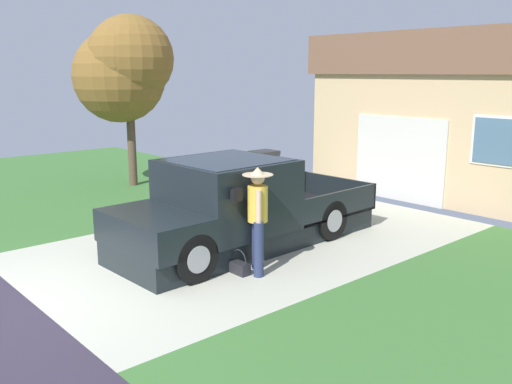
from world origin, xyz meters
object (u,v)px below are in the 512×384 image
Objects in this scene: pickup_truck at (232,210)px; handbag at (239,267)px; person_with_hat at (258,214)px; neighbor_tree at (125,66)px; wheeled_trash_bin at (264,169)px; house_with_garage at (506,114)px.

handbag is (1.10, -0.75, -0.64)m from pickup_truck.
pickup_truck reaches higher than handbag.
person_with_hat is 0.37× the size of neighbor_tree.
neighbor_tree is 4.38× the size of wheeled_trash_bin.
wheeled_trash_bin is (3.05, 2.54, -2.82)m from neighbor_tree.
house_with_garage reaches higher than handbag.
wheeled_trash_bin is at bearing -50.20° from pickup_truck.
wheeled_trash_bin is (-4.66, 4.82, 0.48)m from handbag.
house_with_garage is (-0.23, 9.19, 1.17)m from person_with_hat.
house_with_garage is at bearing 45.32° from wheeled_trash_bin.
person_with_hat is at bearing 58.90° from handbag.
neighbor_tree is 4.87m from wheeled_trash_bin.
neighbor_tree is at bearing -140.21° from wheeled_trash_bin.
neighbor_tree is (-7.64, -7.18, 1.26)m from house_with_garage.
person_with_hat is 1.60× the size of wheeled_trash_bin.
handbag is at bearing -45.97° from wheeled_trash_bin.
house_with_garage is at bearing 90.41° from handbag.
handbag is 8.68m from neighbor_tree.
handbag is 9.67m from house_with_garage.
person_with_hat is 8.47m from neighbor_tree.
house_with_garage is at bearing 43.23° from neighbor_tree.
neighbor_tree is at bearing -14.43° from pickup_truck.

